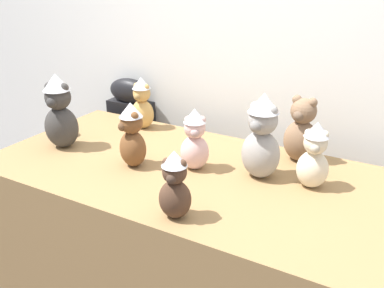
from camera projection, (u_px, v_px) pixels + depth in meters
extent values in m
cube|color=white|center=(258.00, 18.00, 2.08)|extent=(7.00, 0.08, 2.60)
cube|color=olive|center=(192.00, 244.00, 1.89)|extent=(1.78, 0.86, 0.75)
cube|color=black|center=(134.00, 160.00, 2.67)|extent=(0.28, 0.12, 0.79)
ellipsoid|color=black|center=(130.00, 91.00, 2.49)|extent=(0.28, 0.12, 0.15)
ellipsoid|color=#7F6047|center=(300.00, 141.00, 1.81)|extent=(0.17, 0.15, 0.18)
sphere|color=#7F6047|center=(304.00, 111.00, 1.75)|extent=(0.11, 0.11, 0.11)
sphere|color=#7F6047|center=(297.00, 100.00, 1.75)|extent=(0.04, 0.04, 0.04)
sphere|color=#7F6047|center=(312.00, 103.00, 1.72)|extent=(0.04, 0.04, 0.04)
sphere|color=brown|center=(299.00, 116.00, 1.72)|extent=(0.05, 0.05, 0.05)
ellipsoid|color=brown|center=(133.00, 149.00, 1.76)|extent=(0.16, 0.15, 0.16)
sphere|color=brown|center=(131.00, 123.00, 1.71)|extent=(0.09, 0.09, 0.09)
sphere|color=brown|center=(128.00, 112.00, 1.72)|extent=(0.04, 0.04, 0.04)
sphere|color=brown|center=(134.00, 116.00, 1.68)|extent=(0.04, 0.04, 0.04)
sphere|color=brown|center=(123.00, 127.00, 1.70)|extent=(0.04, 0.04, 0.04)
cone|color=silver|center=(131.00, 110.00, 1.69)|extent=(0.10, 0.10, 0.06)
ellipsoid|color=#383533|center=(62.00, 127.00, 1.94)|extent=(0.19, 0.17, 0.20)
sphere|color=#383533|center=(58.00, 97.00, 1.88)|extent=(0.12, 0.12, 0.12)
sphere|color=#383533|center=(49.00, 87.00, 1.88)|extent=(0.04, 0.04, 0.04)
sphere|color=#383533|center=(64.00, 88.00, 1.86)|extent=(0.04, 0.04, 0.04)
sphere|color=#32302E|center=(52.00, 103.00, 1.84)|extent=(0.05, 0.05, 0.05)
cone|color=silver|center=(56.00, 82.00, 1.86)|extent=(0.12, 0.12, 0.08)
ellipsoid|color=gray|center=(260.00, 154.00, 1.66)|extent=(0.18, 0.16, 0.20)
sphere|color=gray|center=(263.00, 120.00, 1.60)|extent=(0.12, 0.12, 0.12)
sphere|color=gray|center=(255.00, 107.00, 1.61)|extent=(0.04, 0.04, 0.04)
sphere|color=gray|center=(272.00, 111.00, 1.56)|extent=(0.04, 0.04, 0.04)
sphere|color=slate|center=(256.00, 126.00, 1.57)|extent=(0.05, 0.05, 0.05)
cone|color=silver|center=(264.00, 103.00, 1.57)|extent=(0.12, 0.12, 0.08)
ellipsoid|color=beige|center=(195.00, 152.00, 1.73)|extent=(0.15, 0.15, 0.15)
sphere|color=beige|center=(195.00, 128.00, 1.69)|extent=(0.09, 0.09, 0.09)
sphere|color=beige|center=(188.00, 120.00, 1.68)|extent=(0.03, 0.03, 0.03)
sphere|color=beige|center=(202.00, 120.00, 1.68)|extent=(0.03, 0.03, 0.03)
sphere|color=#A88783|center=(195.00, 133.00, 1.66)|extent=(0.04, 0.04, 0.04)
cone|color=silver|center=(195.00, 115.00, 1.67)|extent=(0.09, 0.09, 0.06)
ellipsoid|color=beige|center=(312.00, 169.00, 1.59)|extent=(0.14, 0.12, 0.15)
sphere|color=beige|center=(316.00, 143.00, 1.55)|extent=(0.09, 0.09, 0.09)
sphere|color=beige|center=(309.00, 133.00, 1.54)|extent=(0.03, 0.03, 0.03)
sphere|color=beige|center=(324.00, 135.00, 1.52)|extent=(0.03, 0.03, 0.03)
sphere|color=#ABA08A|center=(315.00, 149.00, 1.52)|extent=(0.04, 0.04, 0.04)
cone|color=silver|center=(317.00, 129.00, 1.52)|extent=(0.09, 0.09, 0.06)
ellipsoid|color=#4C3323|center=(175.00, 199.00, 1.39)|extent=(0.13, 0.12, 0.14)
sphere|color=#4C3323|center=(175.00, 172.00, 1.35)|extent=(0.08, 0.08, 0.08)
sphere|color=#4C3323|center=(167.00, 162.00, 1.35)|extent=(0.03, 0.03, 0.03)
sphere|color=#4C3323|center=(182.00, 164.00, 1.33)|extent=(0.03, 0.03, 0.03)
sphere|color=#412E23|center=(171.00, 179.00, 1.32)|extent=(0.03, 0.03, 0.03)
cone|color=silver|center=(174.00, 158.00, 1.33)|extent=(0.09, 0.09, 0.05)
ellipsoid|color=tan|center=(143.00, 114.00, 2.19)|extent=(0.13, 0.11, 0.15)
sphere|color=tan|center=(142.00, 93.00, 2.14)|extent=(0.09, 0.09, 0.09)
sphere|color=tan|center=(137.00, 86.00, 2.14)|extent=(0.03, 0.03, 0.03)
sphere|color=tan|center=(146.00, 87.00, 2.12)|extent=(0.03, 0.03, 0.03)
sphere|color=olive|center=(137.00, 97.00, 2.11)|extent=(0.04, 0.04, 0.04)
cone|color=silver|center=(141.00, 83.00, 2.12)|extent=(0.10, 0.10, 0.06)
cylinder|color=blue|center=(59.00, 125.00, 2.09)|extent=(0.08, 0.08, 0.11)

